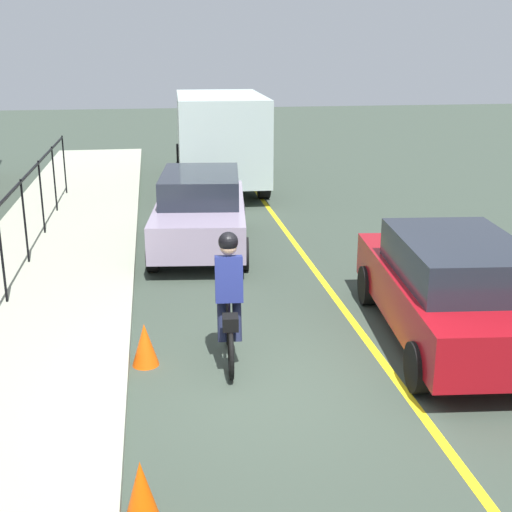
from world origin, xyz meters
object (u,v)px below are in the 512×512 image
Objects in this scene: patrol_sedan at (452,288)px; traffic_cone_near at (141,495)px; cyclist_lead at (229,300)px; traffic_cone_far at (145,344)px; parked_sedan_rear at (201,210)px; box_truck_background at (219,135)px.

patrol_sedan is 6.79× the size of traffic_cone_near.
traffic_cone_far is (0.10, 1.13, -0.61)m from cyclist_lead.
patrol_sedan is at bearing 37.23° from parked_sedan_rear.
box_truck_background reaches higher than parked_sedan_rear.
box_truck_background is at bearing 15.81° from patrol_sedan.
traffic_cone_near is (-15.21, 2.21, -1.21)m from box_truck_background.
patrol_sedan is (0.22, -3.21, -0.09)m from cyclist_lead.
traffic_cone_near is at bearing -1.28° from parked_sedan_rear.
parked_sedan_rear is 6.64m from box_truck_background.
traffic_cone_far is at bearing 97.13° from patrol_sedan.
box_truck_background is 11.43× the size of traffic_cone_far.
cyclist_lead reaches higher than traffic_cone_far.
box_truck_background is at bearing 177.33° from parked_sedan_rear.
patrol_sedan is 7.68× the size of traffic_cone_far.
patrol_sedan is 4.36m from traffic_cone_far.
traffic_cone_near is 3.25m from traffic_cone_far.
box_truck_background is at bearing -0.84° from cyclist_lead.
traffic_cone_far is (-5.44, 1.16, -0.53)m from parked_sedan_rear.
parked_sedan_rear is at bearing -7.68° from traffic_cone_near.
parked_sedan_rear is 6.82× the size of traffic_cone_near.
traffic_cone_near is at bearing 179.72° from traffic_cone_far.
traffic_cone_far is (-11.96, 2.20, -1.25)m from box_truck_background.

